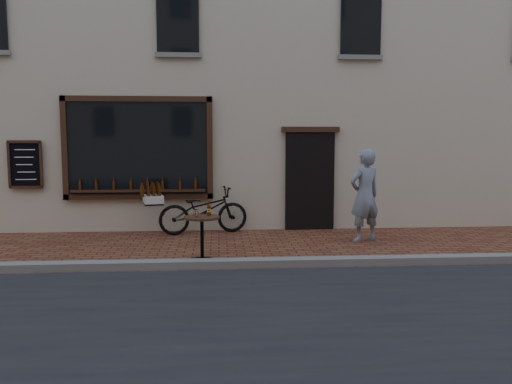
{
  "coord_description": "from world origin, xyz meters",
  "views": [
    {
      "loc": [
        -0.15,
        -7.63,
        2.02
      ],
      "look_at": [
        0.51,
        1.2,
        1.1
      ],
      "focal_mm": 35.0,
      "sensor_mm": 36.0,
      "label": 1
    }
  ],
  "objects": [
    {
      "name": "kerb",
      "position": [
        0.0,
        0.2,
        0.06
      ],
      "size": [
        90.0,
        0.25,
        0.12
      ],
      "primitive_type": "cube",
      "color": "slate",
      "rests_on": "ground"
    },
    {
      "name": "bistro_table",
      "position": [
        -0.43,
        0.6,
        0.54
      ],
      "size": [
        0.59,
        0.59,
        1.02
      ],
      "color": "black",
      "rests_on": "ground"
    },
    {
      "name": "ground",
      "position": [
        0.0,
        0.0,
        0.0
      ],
      "size": [
        90.0,
        90.0,
        0.0
      ],
      "primitive_type": "plane",
      "color": "#5B2A1D",
      "rests_on": "ground"
    },
    {
      "name": "pedestrian",
      "position": [
        2.75,
        2.04,
        0.93
      ],
      "size": [
        0.79,
        0.65,
        1.85
      ],
      "primitive_type": "imported",
      "rotation": [
        0.0,
        0.0,
        3.5
      ],
      "color": "gray",
      "rests_on": "ground"
    },
    {
      "name": "shop_building",
      "position": [
        0.0,
        6.5,
        5.0
      ],
      "size": [
        28.0,
        6.2,
        10.0
      ],
      "color": "#BAA992",
      "rests_on": "ground"
    },
    {
      "name": "cargo_bicycle",
      "position": [
        -0.52,
        3.12,
        0.52
      ],
      "size": [
        2.33,
        1.11,
        1.09
      ],
      "rotation": [
        0.0,
        0.0,
        1.8
      ],
      "color": "black",
      "rests_on": "ground"
    }
  ]
}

